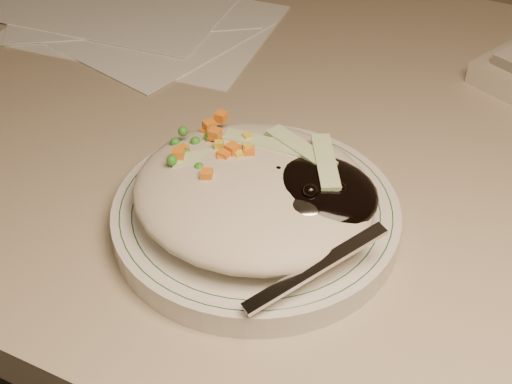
% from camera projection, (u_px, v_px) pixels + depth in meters
% --- Properties ---
extents(desk, '(1.40, 0.70, 0.74)m').
position_uv_depth(desk, '(400.00, 297.00, 0.79)').
color(desk, tan).
rests_on(desk, ground).
extents(plate, '(0.23, 0.23, 0.02)m').
position_uv_depth(plate, '(256.00, 217.00, 0.58)').
color(plate, silver).
rests_on(plate, desk).
extents(plate_rim, '(0.22, 0.22, 0.00)m').
position_uv_depth(plate_rim, '(256.00, 207.00, 0.57)').
color(plate_rim, '#144723').
rests_on(plate_rim, plate).
extents(meal, '(0.21, 0.19, 0.05)m').
position_uv_depth(meal, '(260.00, 189.00, 0.55)').
color(meal, '#C2B69D').
rests_on(meal, plate).
extents(papers, '(0.39, 0.36, 0.00)m').
position_uv_depth(papers, '(129.00, 9.00, 0.88)').
color(papers, white).
rests_on(papers, desk).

